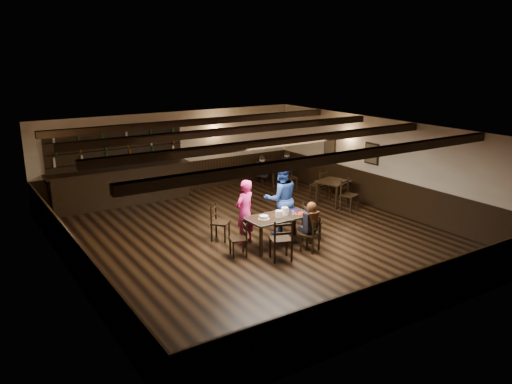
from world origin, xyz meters
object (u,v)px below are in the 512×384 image
chair_near_left (282,237)px  woman_pink (245,212)px  man_blue (281,199)px  bar_counter (121,181)px  dining_table (279,219)px  cake (264,217)px  chair_near_right (313,232)px

chair_near_left → woman_pink: size_ratio=0.62×
man_blue → bar_counter: bearing=-48.1°
dining_table → man_blue: man_blue is taller
cake → woman_pink: bearing=106.4°
dining_table → chair_near_right: chair_near_right is taller
dining_table → woman_pink: 0.85m
dining_table → woman_pink: bearing=135.6°
cake → bar_counter: 5.70m
cake → dining_table: bearing=-0.8°
dining_table → bar_counter: 5.85m
chair_near_left → cake: size_ratio=3.75×
chair_near_left → dining_table: bearing=59.2°
chair_near_left → woman_pink: bearing=94.5°
chair_near_right → woman_pink: (-1.05, 1.34, 0.32)m
woman_pink → man_blue: (1.13, 0.07, 0.13)m
woman_pink → chair_near_right: bearing=109.4°
chair_near_left → cake: chair_near_left is taller
man_blue → cake: (-0.96, -0.65, -0.14)m
chair_near_right → bar_counter: (-2.52, 6.22, 0.24)m
dining_table → woman_pink: size_ratio=1.01×
chair_near_right → dining_table: bearing=121.0°
chair_near_right → cake: 1.20m
chair_near_left → chair_near_right: chair_near_left is taller
dining_table → bar_counter: bearing=110.7°
woman_pink → cake: bearing=87.7°
woman_pink → bar_counter: (-1.47, 4.88, -0.07)m
bar_counter → cake: bearing=-73.3°
chair_near_right → man_blue: man_blue is taller
cake → chair_near_right: bearing=-40.8°
woman_pink → bar_counter: 5.10m
dining_table → chair_near_left: chair_near_left is taller
dining_table → chair_near_left: bearing=-120.8°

